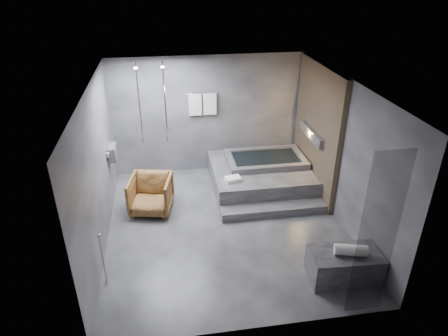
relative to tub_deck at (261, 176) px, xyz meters
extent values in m
plane|color=#303032|center=(-1.05, -1.45, -0.25)|extent=(5.00, 5.00, 0.00)
cube|color=#505053|center=(-1.05, -1.45, 2.55)|extent=(4.50, 5.00, 0.04)
cube|color=#3A3A40|center=(-1.05, 1.05, 1.15)|extent=(4.50, 0.04, 2.80)
cube|color=#3A3A40|center=(-1.05, -3.95, 1.15)|extent=(4.50, 0.04, 2.80)
cube|color=#3A3A40|center=(-3.30, -1.45, 1.15)|extent=(0.04, 5.00, 2.80)
cube|color=#3A3A40|center=(1.20, -1.45, 1.15)|extent=(0.04, 5.00, 2.80)
cube|color=#A0835E|center=(1.14, -0.20, 1.15)|extent=(0.10, 2.40, 2.78)
cube|color=#FF9938|center=(1.06, -0.20, 1.05)|extent=(0.14, 1.20, 0.20)
cube|color=gray|center=(-3.21, -0.05, 0.85)|extent=(0.16, 0.42, 0.30)
imported|color=beige|center=(-3.20, -0.15, 0.80)|extent=(0.08, 0.08, 0.21)
imported|color=beige|center=(-3.20, 0.05, 0.78)|extent=(0.07, 0.07, 0.15)
cylinder|color=silver|center=(-2.05, 0.60, 1.65)|extent=(0.04, 0.04, 1.80)
cylinder|color=silver|center=(-2.60, 0.60, 1.65)|extent=(0.04, 0.04, 1.80)
cylinder|color=silver|center=(-1.20, 0.99, 1.70)|extent=(0.75, 0.02, 0.02)
cube|color=white|center=(-1.37, 0.97, 1.45)|extent=(0.30, 0.06, 0.50)
cube|color=white|center=(-1.03, 0.97, 1.45)|extent=(0.30, 0.06, 0.50)
cylinder|color=silver|center=(-3.20, -2.65, 0.20)|extent=(0.04, 0.04, 0.90)
cube|color=black|center=(0.60, -3.90, 1.10)|extent=(0.55, 0.01, 2.60)
cube|color=#353538|center=(0.00, 0.00, 0.00)|extent=(2.20, 2.00, 0.50)
cube|color=#353538|center=(0.00, -1.18, -0.16)|extent=(2.20, 0.36, 0.18)
cube|color=#2D2D2F|center=(0.62, -3.17, 0.00)|extent=(1.15, 0.68, 0.51)
imported|color=#472B11|center=(-2.47, -0.67, 0.13)|extent=(0.97, 0.99, 0.77)
cylinder|color=white|center=(0.66, -3.22, 0.35)|extent=(0.53, 0.31, 0.18)
cube|color=white|center=(-0.75, -0.57, 0.29)|extent=(0.35, 0.29, 0.08)
camera|label=1|loc=(-2.08, -7.81, 4.38)|focal=32.00mm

